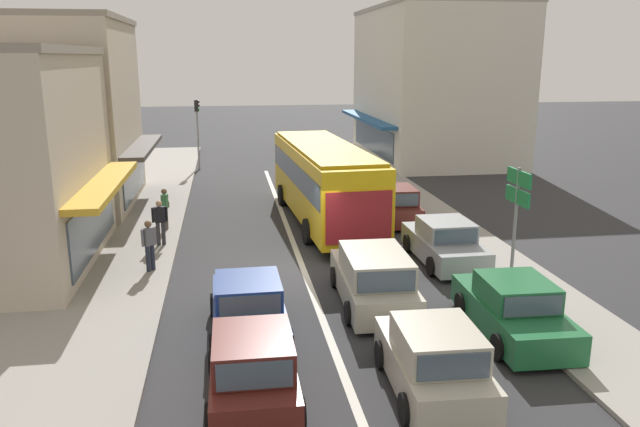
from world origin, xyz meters
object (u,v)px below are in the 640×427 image
(parked_sedan_kerb_front, at_px, (513,310))
(pedestrian_with_handbag_near, at_px, (165,206))
(city_bus, at_px, (324,178))
(hatchback_queue_gap_filler, at_px, (253,369))
(wagon_adjacent_lane_lead, at_px, (374,279))
(parked_hatchback_kerb_rear, at_px, (367,180))
(directional_road_sign, at_px, (517,198))
(parked_sedan_kerb_second, at_px, (444,243))
(traffic_light_downstreet, at_px, (197,123))
(sedan_behind_bus_near, at_px, (249,309))
(pedestrian_far_walker, at_px, (160,220))
(pedestrian_browsing_midblock, at_px, (149,242))
(hatchback_behind_bus_mid, at_px, (433,362))
(parked_hatchback_kerb_third, at_px, (394,206))

(parked_sedan_kerb_front, bearing_deg, pedestrian_with_handbag_near, 130.84)
(city_bus, relative_size, pedestrian_with_handbag_near, 6.74)
(hatchback_queue_gap_filler, bearing_deg, pedestrian_with_handbag_near, 102.18)
(city_bus, relative_size, wagon_adjacent_lane_lead, 2.41)
(parked_sedan_kerb_front, height_order, parked_hatchback_kerb_rear, parked_hatchback_kerb_rear)
(hatchback_queue_gap_filler, distance_m, directional_road_sign, 9.86)
(parked_sedan_kerb_second, xyz_separation_m, directional_road_sign, (1.26, -2.39, 2.04))
(wagon_adjacent_lane_lead, relative_size, traffic_light_downstreet, 1.08)
(traffic_light_downstreet, bearing_deg, sedan_behind_bus_near, -85.13)
(traffic_light_downstreet, xyz_separation_m, pedestrian_far_walker, (-0.78, -16.21, -1.79))
(parked_sedan_kerb_second, bearing_deg, pedestrian_browsing_midblock, 178.81)
(pedestrian_browsing_midblock, relative_size, pedestrian_far_walker, 1.00)
(traffic_light_downstreet, xyz_separation_m, pedestrian_browsing_midblock, (-0.85, -19.00, -1.79))
(directional_road_sign, xyz_separation_m, pedestrian_browsing_midblock, (-10.84, 2.59, -1.64))
(hatchback_behind_bus_mid, bearing_deg, parked_sedan_kerb_front, 39.84)
(city_bus, relative_size, hatchback_behind_bus_mid, 2.92)
(sedan_behind_bus_near, xyz_separation_m, hatchback_queue_gap_filler, (-0.04, -3.16, 0.05))
(city_bus, distance_m, parked_sedan_kerb_second, 6.69)
(directional_road_sign, distance_m, pedestrian_with_handbag_near, 13.21)
(sedan_behind_bus_near, relative_size, wagon_adjacent_lane_lead, 0.93)
(wagon_adjacent_lane_lead, bearing_deg, city_bus, 89.79)
(hatchback_queue_gap_filler, height_order, parked_sedan_kerb_second, hatchback_queue_gap_filler)
(city_bus, xyz_separation_m, pedestrian_with_handbag_near, (-6.35, -0.71, -0.81))
(parked_hatchback_kerb_third, height_order, directional_road_sign, directional_road_sign)
(hatchback_queue_gap_filler, height_order, traffic_light_downstreet, traffic_light_downstreet)
(pedestrian_browsing_midblock, distance_m, pedestrian_far_walker, 2.79)
(pedestrian_with_handbag_near, bearing_deg, hatchback_behind_bus_mid, -63.90)
(city_bus, distance_m, hatchback_behind_bus_mid, 13.85)
(parked_sedan_kerb_front, bearing_deg, parked_hatchback_kerb_rear, 89.56)
(sedan_behind_bus_near, bearing_deg, hatchback_queue_gap_filler, -90.75)
(sedan_behind_bus_near, height_order, parked_hatchback_kerb_third, parked_hatchback_kerb_third)
(city_bus, height_order, hatchback_queue_gap_filler, city_bus)
(parked_hatchback_kerb_rear, bearing_deg, sedan_behind_bus_near, -112.83)
(city_bus, relative_size, parked_hatchback_kerb_rear, 2.94)
(traffic_light_downstreet, height_order, pedestrian_browsing_midblock, traffic_light_downstreet)
(hatchback_queue_gap_filler, height_order, directional_road_sign, directional_road_sign)
(traffic_light_downstreet, relative_size, pedestrian_with_handbag_near, 2.58)
(city_bus, bearing_deg, parked_hatchback_kerb_third, -9.88)
(sedan_behind_bus_near, bearing_deg, parked_hatchback_kerb_third, 57.21)
(traffic_light_downstreet, bearing_deg, pedestrian_browsing_midblock, -92.56)
(hatchback_queue_gap_filler, distance_m, parked_hatchback_kerb_third, 14.58)
(directional_road_sign, bearing_deg, parked_sedan_kerb_second, 117.77)
(hatchback_queue_gap_filler, relative_size, parked_hatchback_kerb_rear, 0.99)
(pedestrian_far_walker, bearing_deg, parked_hatchback_kerb_rear, 40.34)
(hatchback_behind_bus_mid, bearing_deg, pedestrian_with_handbag_near, 116.10)
(hatchback_behind_bus_mid, distance_m, parked_sedan_kerb_front, 3.71)
(hatchback_behind_bus_mid, distance_m, sedan_behind_bus_near, 4.93)
(sedan_behind_bus_near, bearing_deg, parked_sedan_kerb_second, 34.80)
(city_bus, xyz_separation_m, hatchback_behind_bus_mid, (0.07, -13.80, -1.17))
(parked_hatchback_kerb_third, bearing_deg, parked_sedan_kerb_second, -86.73)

